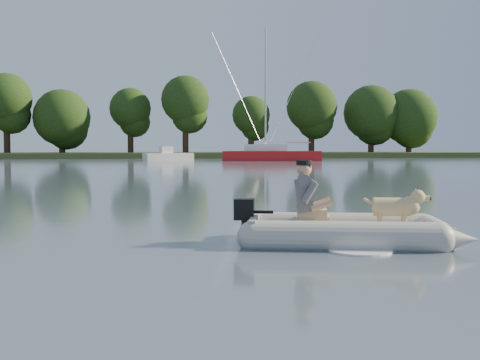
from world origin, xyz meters
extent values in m
plane|color=slate|center=(0.00, 0.00, 0.00)|extent=(160.00, 160.00, 0.00)
cube|color=#47512D|center=(0.00, 62.00, 0.25)|extent=(160.00, 12.00, 0.70)
cylinder|color=#332316|center=(-15.65, 61.01, 2.12)|extent=(0.70, 0.70, 4.24)
sphere|color=#2E4A18|center=(-15.65, 61.01, 6.48)|extent=(5.55, 5.55, 5.55)
cylinder|color=#332316|center=(-9.90, 61.33, 1.47)|extent=(0.70, 0.70, 2.94)
sphere|color=#2E4A18|center=(-9.90, 61.33, 4.49)|extent=(6.27, 6.27, 6.27)
cylinder|color=#332316|center=(-2.42, 61.95, 1.84)|extent=(0.70, 0.70, 3.67)
sphere|color=#2E4A18|center=(-2.42, 61.95, 5.61)|extent=(4.69, 4.69, 4.69)
cylinder|color=#332316|center=(3.70, 60.15, 2.15)|extent=(0.70, 0.70, 4.29)
sphere|color=#2E4A18|center=(3.70, 60.15, 6.56)|extent=(5.43, 5.43, 5.43)
cylinder|color=#332316|center=(11.30, 60.43, 1.61)|extent=(0.70, 0.70, 3.21)
sphere|color=#2E4A18|center=(11.30, 60.43, 4.91)|extent=(4.41, 4.41, 4.41)
cylinder|color=#332316|center=(18.70, 61.04, 1.97)|extent=(0.70, 0.70, 3.94)
sphere|color=#2E4A18|center=(18.70, 61.04, 6.02)|extent=(6.03, 6.03, 6.03)
cylinder|color=#332316|center=(26.27, 61.31, 1.76)|extent=(0.70, 0.70, 3.52)
sphere|color=#2E4A18|center=(26.27, 61.31, 5.37)|extent=(6.68, 6.68, 6.68)
cylinder|color=#332316|center=(31.05, 61.08, 1.61)|extent=(0.70, 0.70, 3.21)
sphere|color=#2E4A18|center=(31.05, 61.08, 4.91)|extent=(6.79, 6.79, 6.79)
cube|color=red|center=(10.30, 45.47, 0.33)|extent=(9.16, 4.15, 1.10)
cube|color=white|center=(9.76, 45.57, 1.16)|extent=(4.15, 2.63, 0.66)
cylinder|color=#A5A5AA|center=(9.76, 45.57, 6.40)|extent=(0.18, 0.18, 11.04)
camera|label=1|loc=(-1.84, -7.82, 1.31)|focal=45.00mm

